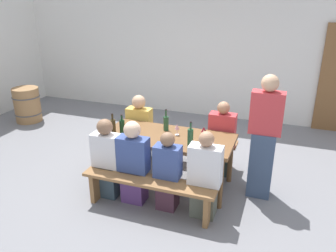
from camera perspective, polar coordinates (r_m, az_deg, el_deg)
ground_plane at (r=5.06m, az=-0.00°, el=-9.53°), size 24.00×24.00×0.00m
back_wall at (r=7.49m, az=8.59°, el=13.55°), size 14.00×0.20×3.20m
tasting_table at (r=4.75m, az=-0.00°, el=-2.61°), size 1.83×0.83×0.75m
bench_near at (r=4.31m, az=-3.28°, el=-10.16°), size 1.73×0.30×0.45m
bench_far at (r=5.50m, az=2.54°, el=-2.78°), size 1.73×0.30×0.45m
wine_bottle_0 at (r=4.78m, az=-7.74°, el=-0.10°), size 0.07×0.07×0.29m
wine_bottle_1 at (r=4.74m, az=-9.27°, el=-0.22°), size 0.08×0.08×0.33m
wine_bottle_2 at (r=4.87m, az=-0.34°, el=0.53°), size 0.08×0.08×0.32m
wine_bottle_3 at (r=4.33m, az=3.78°, el=-1.98°), size 0.08×0.08×0.35m
wine_glass_0 at (r=4.71m, az=1.53°, el=-0.20°), size 0.06×0.06×0.16m
wine_glass_1 at (r=4.62m, az=6.05°, el=-0.66°), size 0.07×0.07×0.17m
wine_glass_2 at (r=4.50m, az=6.06°, el=-1.22°), size 0.07×0.07×0.18m
seated_guest_near_0 at (r=4.60m, az=-10.22°, el=-5.69°), size 0.38×0.24×1.11m
seated_guest_near_1 at (r=4.43m, az=-5.83°, el=-6.42°), size 0.40×0.24×1.13m
seated_guest_near_2 at (r=4.29m, az=-0.07°, el=-7.96°), size 0.33×0.24×1.05m
seated_guest_near_3 at (r=4.16m, az=6.20°, el=-8.63°), size 0.40×0.24×1.13m
seated_guest_far_0 at (r=5.52m, az=-4.81°, el=-0.63°), size 0.40×0.24×1.12m
seated_guest_far_1 at (r=5.14m, az=9.01°, el=-2.44°), size 0.39×0.24×1.15m
standing_host at (r=4.58m, az=15.84°, el=-2.25°), size 0.41×0.24×1.69m
wine_barrel at (r=7.89m, az=-22.64°, el=3.34°), size 0.58×0.58×0.74m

